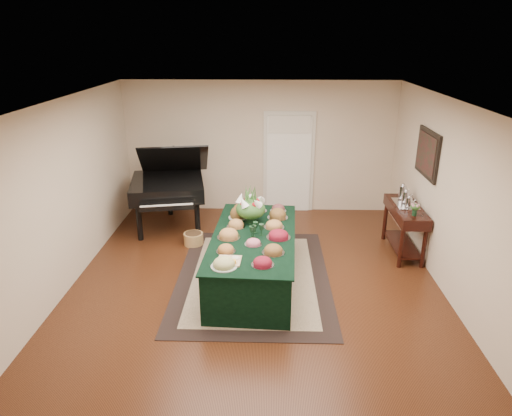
{
  "coord_description": "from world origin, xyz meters",
  "views": [
    {
      "loc": [
        0.19,
        -6.19,
        3.53
      ],
      "look_at": [
        0.0,
        0.3,
        1.05
      ],
      "focal_mm": 32.0,
      "sensor_mm": 36.0,
      "label": 1
    }
  ],
  "objects_px": {
    "floral_centerpiece": "(251,205)",
    "grand_piano": "(168,186)",
    "mahogany_sideboard": "(405,217)",
    "buffet_table": "(254,258)"
  },
  "relations": [
    {
      "from": "buffet_table",
      "to": "floral_centerpiece",
      "type": "distance_m",
      "value": 0.83
    },
    {
      "from": "grand_piano",
      "to": "buffet_table",
      "type": "bearing_deg",
      "value": -50.45
    },
    {
      "from": "buffet_table",
      "to": "grand_piano",
      "type": "xyz_separation_m",
      "value": [
        -1.7,
        2.06,
        0.45
      ]
    },
    {
      "from": "floral_centerpiece",
      "to": "mahogany_sideboard",
      "type": "height_order",
      "value": "floral_centerpiece"
    },
    {
      "from": "buffet_table",
      "to": "mahogany_sideboard",
      "type": "relative_size",
      "value": 2.04
    },
    {
      "from": "floral_centerpiece",
      "to": "grand_piano",
      "type": "distance_m",
      "value": 2.28
    },
    {
      "from": "floral_centerpiece",
      "to": "mahogany_sideboard",
      "type": "xyz_separation_m",
      "value": [
        2.58,
        0.55,
        -0.38
      ]
    },
    {
      "from": "floral_centerpiece",
      "to": "grand_piano",
      "type": "height_order",
      "value": "grand_piano"
    },
    {
      "from": "buffet_table",
      "to": "grand_piano",
      "type": "relative_size",
      "value": 1.45
    },
    {
      "from": "mahogany_sideboard",
      "to": "buffet_table",
      "type": "bearing_deg",
      "value": -157.56
    }
  ]
}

